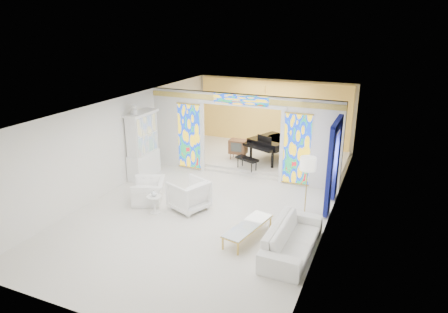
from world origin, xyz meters
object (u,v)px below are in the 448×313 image
at_px(china_cabinet, 143,145).
at_px(armchair_right, 189,195).
at_px(grand_piano, 278,142).
at_px(armchair_left, 149,191).
at_px(sofa, 292,239).
at_px(tv_console, 238,147).
at_px(coffee_table, 248,226).

relative_size(china_cabinet, armchair_right, 2.69).
bearing_deg(china_cabinet, armchair_right, -32.49).
bearing_deg(armchair_right, grand_piano, -173.80).
height_order(armchair_left, grand_piano, grand_piano).
xyz_separation_m(sofa, tv_console, (-3.54, 5.48, 0.32)).
bearing_deg(tv_console, grand_piano, 15.92).
distance_m(armchair_right, sofa, 3.59).
distance_m(coffee_table, tv_console, 5.79).
height_order(china_cabinet, sofa, china_cabinet).
bearing_deg(armchair_right, coffee_table, 89.13).
distance_m(china_cabinet, armchair_left, 2.38).
relative_size(armchair_right, sofa, 0.40).
height_order(armchair_left, tv_console, tv_console).
distance_m(armchair_left, coffee_table, 3.71).
height_order(armchair_left, coffee_table, armchair_left).
bearing_deg(armchair_left, grand_piano, 124.55).
relative_size(china_cabinet, tv_console, 3.46).
relative_size(armchair_left, grand_piano, 0.39).
xyz_separation_m(armchair_right, sofa, (3.41, -1.10, -0.09)).
bearing_deg(china_cabinet, grand_piano, 36.99).
height_order(coffee_table, tv_console, tv_console).
relative_size(armchair_right, coffee_table, 0.56).
relative_size(sofa, coffee_table, 1.39).
bearing_deg(china_cabinet, tv_console, 44.96).
xyz_separation_m(armchair_right, grand_piano, (1.34, 4.84, 0.46)).
distance_m(coffee_table, grand_piano, 5.85).
xyz_separation_m(armchair_left, grand_piano, (2.74, 4.86, 0.56)).
distance_m(armchair_left, sofa, 4.93).
relative_size(armchair_left, armchair_right, 1.08).
height_order(sofa, tv_console, tv_console).
xyz_separation_m(china_cabinet, grand_piano, (4.09, 3.08, -0.25)).
relative_size(armchair_right, tv_console, 1.28).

